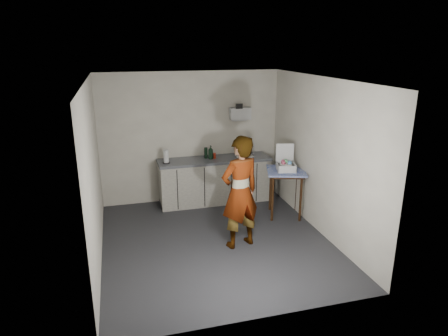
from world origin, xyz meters
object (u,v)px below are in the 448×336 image
object	(u,v)px
side_table	(286,176)
standing_man	(240,192)
soap_bottle	(211,152)
paper_towel	(166,157)
dark_bottle	(206,153)
bakery_box	(286,165)
kitchen_counter	(214,182)
dish_rack	(244,154)
soda_can	(214,156)

from	to	relation	value
side_table	standing_man	distance (m)	1.48
soap_bottle	paper_towel	size ratio (longest dim) A/B	1.06
dark_bottle	bakery_box	xyz separation A→B (m)	(1.24, -1.09, -0.03)
standing_man	dark_bottle	distance (m)	2.00
side_table	paper_towel	distance (m)	2.29
standing_man	paper_towel	bearing A→B (deg)	-80.49
side_table	bakery_box	world-z (taller)	bakery_box
standing_man	paper_towel	world-z (taller)	standing_man
kitchen_counter	paper_towel	xyz separation A→B (m)	(-0.96, -0.05, 0.60)
paper_towel	kitchen_counter	bearing A→B (deg)	3.15
standing_man	soap_bottle	bearing A→B (deg)	-105.92
side_table	soap_bottle	world-z (taller)	soap_bottle
dark_bottle	bakery_box	bearing A→B (deg)	-41.35
side_table	soap_bottle	distance (m)	1.58
kitchen_counter	dish_rack	distance (m)	0.82
soap_bottle	paper_towel	bearing A→B (deg)	-176.66
soda_can	dish_rack	size ratio (longest dim) A/B	0.31
standing_man	soda_can	size ratio (longest dim) A/B	16.49
soda_can	dish_rack	distance (m)	0.61
standing_man	dish_rack	bearing A→B (deg)	-125.96
soap_bottle	soda_can	size ratio (longest dim) A/B	2.47
soda_can	side_table	bearing A→B (deg)	-43.41
soap_bottle	bakery_box	bearing A→B (deg)	-41.03
soap_bottle	paper_towel	world-z (taller)	soap_bottle
standing_man	kitchen_counter	bearing A→B (deg)	-108.11
soap_bottle	standing_man	bearing A→B (deg)	-89.84
soap_bottle	kitchen_counter	bearing A→B (deg)	0.85
side_table	soap_bottle	size ratio (longest dim) A/B	3.29
soap_bottle	dish_rack	distance (m)	0.69
side_table	standing_man	xyz separation A→B (m)	(-1.17, -0.90, 0.13)
kitchen_counter	standing_man	size ratio (longest dim) A/B	1.24
soap_bottle	dark_bottle	bearing A→B (deg)	134.34
soda_can	dish_rack	bearing A→B (deg)	-4.41
soda_can	kitchen_counter	bearing A→B (deg)	-116.48
kitchen_counter	dish_rack	size ratio (longest dim) A/B	6.31
kitchen_counter	standing_man	world-z (taller)	standing_man
side_table	standing_man	size ratio (longest dim) A/B	0.49
paper_towel	standing_man	bearing A→B (deg)	-64.41
dark_bottle	paper_towel	world-z (taller)	paper_towel
standing_man	dark_bottle	bearing A→B (deg)	-103.67
dark_bottle	side_table	bearing A→B (deg)	-41.25
side_table	dish_rack	world-z (taller)	dish_rack
side_table	dish_rack	distance (m)	1.12
standing_man	soap_bottle	distance (m)	1.92
standing_man	dark_bottle	size ratio (longest dim) A/B	8.27
kitchen_counter	standing_man	xyz separation A→B (m)	(-0.07, -1.92, 0.47)
soda_can	paper_towel	distance (m)	0.97
standing_man	soap_bottle	size ratio (longest dim) A/B	6.67
bakery_box	soda_can	bearing A→B (deg)	149.78
soap_bottle	bakery_box	world-z (taller)	bakery_box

